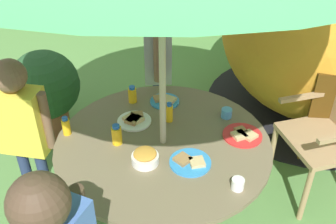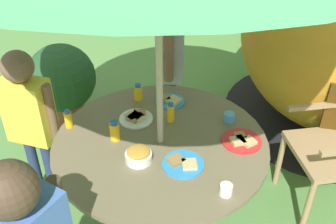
{
  "view_description": "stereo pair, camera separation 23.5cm",
  "coord_description": "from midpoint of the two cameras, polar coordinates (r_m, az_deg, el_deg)",
  "views": [
    {
      "loc": [
        0.6,
        -1.69,
        2.18
      ],
      "look_at": [
        -0.01,
        0.13,
        0.83
      ],
      "focal_mm": 42.27,
      "sensor_mm": 36.0,
      "label": 1
    },
    {
      "loc": [
        0.81,
        -1.61,
        2.18
      ],
      "look_at": [
        -0.01,
        0.13,
        0.83
      ],
      "focal_mm": 42.27,
      "sensor_mm": 36.0,
      "label": 2
    }
  ],
  "objects": [
    {
      "name": "ground_plane",
      "position": [
        2.83,
        1.52,
        -15.67
      ],
      "size": [
        10.0,
        10.0,
        0.02
      ],
      "primitive_type": "cube",
      "color": "#548442"
    },
    {
      "name": "garden_table",
      "position": [
        2.42,
        1.73,
        -7.11
      ],
      "size": [
        1.27,
        1.27,
        0.71
      ],
      "color": "tan",
      "rests_on": "ground_plane"
    },
    {
      "name": "potted_plant",
      "position": [
        3.49,
        -13.17,
        4.26
      ],
      "size": [
        0.58,
        0.58,
        0.77
      ],
      "color": "brown",
      "rests_on": "ground_plane"
    },
    {
      "name": "child_in_grey_shirt",
      "position": [
        3.04,
        2.62,
        9.92
      ],
      "size": [
        0.32,
        0.44,
        1.4
      ],
      "rotation": [
        0.0,
        0.0,
        -1.19
      ],
      "color": "navy",
      "rests_on": "ground_plane"
    },
    {
      "name": "child_in_yellow_shirt",
      "position": [
        2.63,
        -17.13,
        0.07
      ],
      "size": [
        0.39,
        0.21,
        1.16
      ],
      "rotation": [
        0.0,
        0.0,
        0.14
      ],
      "color": "navy",
      "rests_on": "ground_plane"
    },
    {
      "name": "snack_bowl",
      "position": [
        2.17,
        -1.17,
        -6.34
      ],
      "size": [
        0.15,
        0.15,
        0.08
      ],
      "color": "white",
      "rests_on": "garden_table"
    },
    {
      "name": "plate_far_right",
      "position": [
        2.49,
        -1.94,
        -0.89
      ],
      "size": [
        0.21,
        0.21,
        0.03
      ],
      "color": "white",
      "rests_on": "garden_table"
    },
    {
      "name": "plate_back_edge",
      "position": [
        2.37,
        13.41,
        -4.14
      ],
      "size": [
        0.24,
        0.24,
        0.03
      ],
      "color": "red",
      "rests_on": "garden_table"
    },
    {
      "name": "plate_far_left",
      "position": [
        2.65,
        2.82,
        1.58
      ],
      "size": [
        0.2,
        0.2,
        0.03
      ],
      "color": "#338CD8",
      "rests_on": "garden_table"
    },
    {
      "name": "plate_near_right",
      "position": [
        2.17,
        5.29,
        -7.52
      ],
      "size": [
        0.23,
        0.23,
        0.03
      ],
      "color": "#338CD8",
      "rests_on": "garden_table"
    },
    {
      "name": "juice_bottle_near_left",
      "position": [
        2.65,
        -1.79,
        2.76
      ],
      "size": [
        0.06,
        0.06,
        0.12
      ],
      "color": "yellow",
      "rests_on": "garden_table"
    },
    {
      "name": "juice_bottle_center_front",
      "position": [
        2.31,
        -4.82,
        -2.84
      ],
      "size": [
        0.06,
        0.06,
        0.13
      ],
      "color": "yellow",
      "rests_on": "garden_table"
    },
    {
      "name": "juice_bottle_center_back",
      "position": [
        2.45,
        -11.55,
        -1.08
      ],
      "size": [
        0.05,
        0.05,
        0.12
      ],
      "color": "yellow",
      "rests_on": "garden_table"
    },
    {
      "name": "juice_bottle_mid_left",
      "position": [
        2.45,
        3.14,
        -0.21
      ],
      "size": [
        0.05,
        0.05,
        0.13
      ],
      "color": "yellow",
      "rests_on": "garden_table"
    },
    {
      "name": "cup_near",
      "position": [
        2.03,
        11.72,
        -11.06
      ],
      "size": [
        0.07,
        0.07,
        0.06
      ],
      "primitive_type": "cylinder",
      "color": "white",
      "rests_on": "garden_table"
    },
    {
      "name": "cup_far",
      "position": [
        2.51,
        11.5,
        -0.85
      ],
      "size": [
        0.07,
        0.07,
        0.06
      ],
      "primitive_type": "cylinder",
      "color": "#4C99D8",
      "rests_on": "garden_table"
    }
  ]
}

